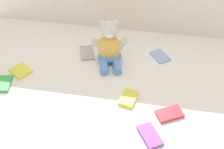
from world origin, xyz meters
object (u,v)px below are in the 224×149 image
(book_case_6, at_px, (129,98))
(book_case_2, at_px, (2,84))
(book_case_1, at_px, (169,114))
(book_case_0, at_px, (160,56))
(book_case_7, at_px, (150,135))
(teddy_bear, at_px, (110,47))
(book_case_5, at_px, (21,71))
(book_case_3, at_px, (107,42))
(book_case_4, at_px, (87,53))

(book_case_6, bearing_deg, book_case_2, -166.69)
(book_case_6, bearing_deg, book_case_1, -5.26)
(book_case_0, xyz_separation_m, book_case_7, (-0.02, -0.57, 0.00))
(teddy_bear, relative_size, book_case_1, 2.13)
(book_case_5, bearing_deg, book_case_6, 112.74)
(book_case_3, height_order, book_case_6, book_case_6)
(book_case_0, relative_size, book_case_3, 0.92)
(book_case_5, bearing_deg, teddy_bear, 143.64)
(book_case_0, bearing_deg, book_case_7, -127.81)
(teddy_bear, xyz_separation_m, book_case_1, (0.35, -0.35, -0.09))
(book_case_7, bearing_deg, book_case_3, -96.24)
(book_case_5, relative_size, book_case_7, 0.83)
(book_case_2, bearing_deg, book_case_6, 170.39)
(book_case_0, distance_m, book_case_1, 0.44)
(book_case_2, height_order, book_case_4, book_case_2)
(book_case_2, relative_size, book_case_7, 0.89)
(book_case_2, bearing_deg, book_case_5, -125.20)
(teddy_bear, relative_size, book_case_4, 1.97)
(book_case_3, bearing_deg, book_case_4, 5.62)
(book_case_7, bearing_deg, book_case_1, -152.14)
(book_case_0, bearing_deg, teddy_bear, 160.39)
(book_case_7, bearing_deg, book_case_6, -90.92)
(book_case_4, distance_m, book_case_7, 0.67)
(book_case_1, height_order, book_case_5, book_case_1)
(teddy_bear, height_order, book_case_2, teddy_bear)
(teddy_bear, height_order, book_case_6, teddy_bear)
(book_case_0, height_order, book_case_1, book_case_1)
(book_case_6, bearing_deg, book_case_3, 125.40)
(book_case_6, bearing_deg, book_case_4, 144.11)
(book_case_1, xyz_separation_m, book_case_7, (-0.08, -0.14, -0.00))
(book_case_0, distance_m, book_case_4, 0.43)
(book_case_1, height_order, book_case_4, book_case_1)
(teddy_bear, relative_size, book_case_7, 2.01)
(book_case_3, height_order, book_case_7, book_case_7)
(book_case_4, height_order, book_case_7, book_case_7)
(book_case_0, height_order, book_case_4, book_case_4)
(book_case_1, height_order, book_case_3, book_case_1)
(book_case_1, bearing_deg, book_case_5, 49.69)
(book_case_3, relative_size, book_case_5, 1.18)
(book_case_2, height_order, book_case_3, book_case_2)
(book_case_3, distance_m, book_case_4, 0.16)
(book_case_1, height_order, book_case_6, book_case_6)
(book_case_1, distance_m, book_case_7, 0.16)
(book_case_4, xyz_separation_m, book_case_5, (-0.32, -0.22, 0.00))
(book_case_2, distance_m, book_case_7, 0.81)
(book_case_4, distance_m, book_case_5, 0.39)
(teddy_bear, bearing_deg, book_case_7, -74.88)
(teddy_bear, height_order, book_case_0, teddy_bear)
(book_case_4, height_order, book_case_5, same)
(book_case_0, xyz_separation_m, book_case_1, (0.07, -0.43, 0.00))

